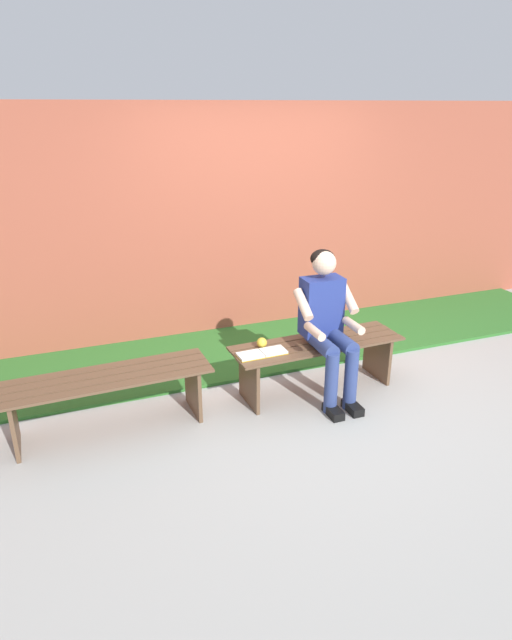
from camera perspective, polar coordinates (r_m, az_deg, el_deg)
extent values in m
cube|color=#9E9E99|center=(3.82, 0.78, -16.78)|extent=(10.00, 7.00, 0.04)
cube|color=#2D6B28|center=(5.66, -7.59, -2.86)|extent=(9.00, 1.78, 0.03)
cube|color=#9E4C38|center=(5.80, -5.43, 10.18)|extent=(9.50, 0.24, 2.40)
cube|color=brown|center=(4.81, 5.53, -1.69)|extent=(1.52, 0.16, 0.02)
cube|color=brown|center=(4.72, 6.18, -2.20)|extent=(1.52, 0.16, 0.02)
cube|color=brown|center=(4.63, 6.85, -2.72)|extent=(1.52, 0.16, 0.02)
cube|color=brown|center=(4.54, 7.55, -3.27)|extent=(1.52, 0.16, 0.02)
cube|color=brown|center=(5.09, 12.70, -3.63)|extent=(0.05, 0.40, 0.44)
cube|color=brown|center=(4.52, -0.73, -6.43)|extent=(0.05, 0.40, 0.44)
cube|color=brown|center=(4.39, -15.94, -4.90)|extent=(1.59, 0.16, 0.02)
cube|color=brown|center=(4.29, -15.73, -5.54)|extent=(1.59, 0.16, 0.02)
cube|color=brown|center=(4.19, -15.51, -6.21)|extent=(1.59, 0.16, 0.02)
cube|color=brown|center=(4.08, -15.27, -6.92)|extent=(1.59, 0.16, 0.02)
cube|color=brown|center=(4.45, -6.68, -7.10)|extent=(0.05, 0.40, 0.44)
cube|color=brown|center=(4.34, -24.22, -9.88)|extent=(0.05, 0.40, 0.44)
cube|color=navy|center=(4.58, 6.93, 1.47)|extent=(0.34, 0.20, 0.50)
sphere|color=beige|center=(4.45, 7.21, 6.01)|extent=(0.20, 0.20, 0.20)
ellipsoid|color=black|center=(4.47, 7.05, 6.48)|extent=(0.20, 0.19, 0.15)
cylinder|color=navy|center=(4.55, 8.95, -2.17)|extent=(0.13, 0.40, 0.13)
cylinder|color=navy|center=(4.47, 6.93, -2.52)|extent=(0.13, 0.40, 0.13)
cylinder|color=navy|center=(4.51, 9.99, -6.22)|extent=(0.11, 0.11, 0.53)
cube|color=black|center=(4.58, 10.18, -9.09)|extent=(0.10, 0.22, 0.07)
cylinder|color=navy|center=(4.43, 7.96, -6.64)|extent=(0.11, 0.11, 0.53)
cube|color=black|center=(4.50, 8.17, -9.56)|extent=(0.10, 0.22, 0.07)
cylinder|color=beige|center=(4.59, 9.76, 2.27)|extent=(0.08, 0.28, 0.23)
cylinder|color=beige|center=(4.51, 10.28, -0.57)|extent=(0.07, 0.26, 0.07)
cylinder|color=beige|center=(4.40, 5.01, 1.65)|extent=(0.08, 0.28, 0.23)
cylinder|color=beige|center=(4.35, 6.21, -1.21)|extent=(0.07, 0.26, 0.07)
sphere|color=gold|center=(4.52, 0.63, -2.41)|extent=(0.09, 0.09, 0.09)
cube|color=white|center=(4.45, 1.86, -3.31)|extent=(0.21, 0.16, 0.02)
cube|color=white|center=(4.37, -0.60, -3.76)|extent=(0.21, 0.16, 0.02)
cube|color=#BF8C1E|center=(4.41, 0.64, -3.64)|extent=(0.42, 0.17, 0.01)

